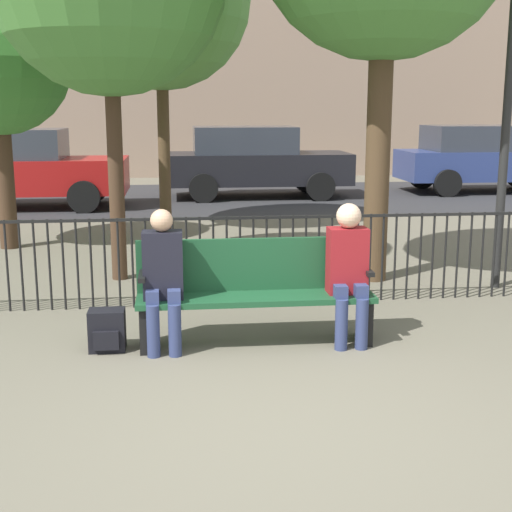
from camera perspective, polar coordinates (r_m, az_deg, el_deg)
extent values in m
plane|color=#605B4C|center=(4.88, 2.17, -13.16)|extent=(80.00, 80.00, 0.00)
cube|color=#194728|center=(6.24, 0.00, -3.37)|extent=(2.08, 0.45, 0.05)
cube|color=#194728|center=(6.36, -0.20, -0.65)|extent=(2.08, 0.05, 0.47)
cube|color=black|center=(6.27, -8.96, -5.58)|extent=(0.06, 0.38, 0.40)
cube|color=black|center=(6.48, 8.66, -5.00)|extent=(0.06, 0.38, 0.40)
cube|color=black|center=(6.15, -9.09, -1.58)|extent=(0.06, 0.38, 0.04)
cube|color=black|center=(6.36, 8.79, -1.12)|extent=(0.06, 0.38, 0.04)
cylinder|color=navy|center=(6.05, -8.22, -5.97)|extent=(0.11, 0.11, 0.45)
cylinder|color=navy|center=(6.04, -6.51, -5.93)|extent=(0.11, 0.11, 0.45)
cube|color=navy|center=(6.07, -8.27, -3.20)|extent=(0.11, 0.20, 0.12)
cube|color=navy|center=(6.06, -6.57, -3.16)|extent=(0.11, 0.20, 0.12)
cube|color=black|center=(6.13, -7.47, -0.71)|extent=(0.34, 0.22, 0.58)
sphere|color=tan|center=(6.03, -7.57, 2.84)|extent=(0.19, 0.19, 0.19)
cylinder|color=navy|center=(6.20, 6.85, -5.48)|extent=(0.11, 0.11, 0.45)
cylinder|color=navy|center=(6.24, 8.46, -5.40)|extent=(0.11, 0.11, 0.45)
cube|color=navy|center=(6.22, 6.70, -2.78)|extent=(0.11, 0.20, 0.12)
cube|color=navy|center=(6.26, 8.30, -2.73)|extent=(0.11, 0.20, 0.12)
cube|color=maroon|center=(6.30, 7.30, -0.36)|extent=(0.34, 0.22, 0.58)
sphere|color=beige|center=(6.21, 7.44, 3.21)|extent=(0.22, 0.22, 0.22)
cube|color=black|center=(6.30, -11.82, -5.81)|extent=(0.31, 0.22, 0.36)
cube|color=black|center=(6.19, -11.91, -6.65)|extent=(0.22, 0.04, 0.16)
cylinder|color=black|center=(7.67, -19.28, -0.78)|extent=(0.02, 0.02, 0.95)
cylinder|color=black|center=(7.64, -18.26, -0.75)|extent=(0.02, 0.02, 0.95)
cylinder|color=black|center=(7.61, -17.23, -0.73)|extent=(0.02, 0.02, 0.95)
cylinder|color=black|center=(7.58, -16.19, -0.71)|extent=(0.02, 0.02, 0.95)
cylinder|color=black|center=(7.56, -15.15, -0.69)|extent=(0.02, 0.02, 0.95)
cylinder|color=black|center=(7.54, -14.10, -0.67)|extent=(0.02, 0.02, 0.95)
cylinder|color=black|center=(7.52, -13.04, -0.64)|extent=(0.02, 0.02, 0.95)
cylinder|color=black|center=(7.51, -11.98, -0.62)|extent=(0.02, 0.02, 0.95)
cylinder|color=black|center=(7.50, -10.92, -0.60)|extent=(0.02, 0.02, 0.95)
cylinder|color=black|center=(7.49, -9.85, -0.57)|extent=(0.02, 0.02, 0.95)
cylinder|color=black|center=(7.48, -8.78, -0.55)|extent=(0.02, 0.02, 0.95)
cylinder|color=black|center=(7.47, -7.71, -0.52)|extent=(0.02, 0.02, 0.95)
cylinder|color=black|center=(7.47, -6.63, -0.50)|extent=(0.02, 0.02, 0.95)
cylinder|color=black|center=(7.47, -5.56, -0.48)|extent=(0.02, 0.02, 0.95)
cylinder|color=black|center=(7.47, -4.49, -0.45)|extent=(0.02, 0.02, 0.95)
cylinder|color=black|center=(7.48, -3.41, -0.43)|extent=(0.02, 0.02, 0.95)
cylinder|color=black|center=(7.49, -2.34, -0.40)|extent=(0.02, 0.02, 0.95)
cylinder|color=black|center=(7.50, -1.28, -0.38)|extent=(0.02, 0.02, 0.95)
cylinder|color=black|center=(7.51, -0.21, -0.35)|extent=(0.02, 0.02, 0.95)
cylinder|color=black|center=(7.53, 0.85, -0.33)|extent=(0.02, 0.02, 0.95)
cylinder|color=black|center=(7.55, 1.90, -0.30)|extent=(0.02, 0.02, 0.95)
cylinder|color=black|center=(7.57, 2.95, -0.27)|extent=(0.02, 0.02, 0.95)
cylinder|color=black|center=(7.59, 3.99, -0.25)|extent=(0.02, 0.02, 0.95)
cylinder|color=black|center=(7.62, 5.03, -0.22)|extent=(0.02, 0.02, 0.95)
cylinder|color=black|center=(7.65, 6.06, -0.20)|extent=(0.02, 0.02, 0.95)
cylinder|color=black|center=(7.68, 7.08, -0.18)|extent=(0.02, 0.02, 0.95)
cylinder|color=black|center=(7.71, 8.09, -0.15)|extent=(0.02, 0.02, 0.95)
cylinder|color=black|center=(7.75, 9.09, -0.13)|extent=(0.02, 0.02, 0.95)
cylinder|color=black|center=(7.79, 10.08, -0.10)|extent=(0.02, 0.02, 0.95)
cylinder|color=black|center=(7.83, 11.07, -0.08)|extent=(0.02, 0.02, 0.95)
cylinder|color=black|center=(7.87, 12.04, -0.05)|extent=(0.02, 0.02, 0.95)
cylinder|color=black|center=(7.91, 13.00, -0.03)|extent=(0.02, 0.02, 0.95)
cylinder|color=black|center=(7.96, 13.95, -0.01)|extent=(0.02, 0.02, 0.95)
cylinder|color=black|center=(8.01, 14.89, 0.02)|extent=(0.02, 0.02, 0.95)
cylinder|color=black|center=(8.06, 15.82, 0.04)|extent=(0.02, 0.02, 0.95)
cylinder|color=black|center=(8.12, 16.73, 0.06)|extent=(0.02, 0.02, 0.95)
cylinder|color=black|center=(8.17, 17.64, 0.08)|extent=(0.02, 0.02, 0.95)
cylinder|color=black|center=(8.23, 18.53, 0.10)|extent=(0.02, 0.02, 0.95)
cylinder|color=black|center=(8.29, 19.41, 0.13)|extent=(0.02, 0.02, 0.95)
cube|color=black|center=(7.42, -1.14, 3.06)|extent=(9.00, 0.03, 0.03)
cylinder|color=#422D1E|center=(8.67, -11.17, 7.17)|extent=(0.18, 0.18, 2.78)
cylinder|color=#422D1E|center=(11.11, -19.46, 6.02)|extent=(0.26, 0.26, 2.13)
cylinder|color=#4C3823|center=(11.96, -7.38, 8.97)|extent=(0.20, 0.20, 2.96)
cylinder|color=#4C3823|center=(8.57, 9.75, 8.71)|extent=(0.29, 0.29, 3.24)
cylinder|color=black|center=(8.55, 19.33, 9.03)|extent=(0.10, 0.10, 3.48)
cube|color=#2B2B2D|center=(16.52, -4.04, 4.66)|extent=(24.00, 6.00, 0.01)
cube|color=navy|center=(18.51, 17.93, 6.97)|extent=(4.20, 1.70, 0.70)
cube|color=#2D333D|center=(18.35, 17.15, 9.02)|extent=(2.31, 1.56, 0.60)
cylinder|color=black|center=(17.24, 15.07, 5.65)|extent=(0.64, 0.20, 0.64)
cylinder|color=black|center=(18.86, 13.15, 6.24)|extent=(0.64, 0.20, 0.64)
cube|color=maroon|center=(15.53, -18.08, 6.13)|extent=(4.20, 1.70, 0.70)
cube|color=#2D333D|center=(15.55, -19.38, 8.45)|extent=(2.31, 1.56, 0.60)
cylinder|color=black|center=(14.50, -13.61, 4.62)|extent=(0.64, 0.20, 0.64)
cylinder|color=black|center=(16.22, -12.87, 5.39)|extent=(0.64, 0.20, 0.64)
cube|color=black|center=(16.60, 0.16, 7.04)|extent=(4.20, 1.70, 0.70)
cube|color=#2D333D|center=(16.52, -0.94, 9.27)|extent=(2.31, 1.56, 0.60)
cylinder|color=black|center=(15.98, 5.19, 5.54)|extent=(0.64, 0.20, 0.64)
cylinder|color=black|center=(17.68, 4.06, 6.17)|extent=(0.64, 0.20, 0.64)
cylinder|color=black|center=(15.67, -4.23, 5.44)|extent=(0.64, 0.20, 0.64)
cylinder|color=black|center=(17.40, -4.46, 6.07)|extent=(0.64, 0.20, 0.64)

